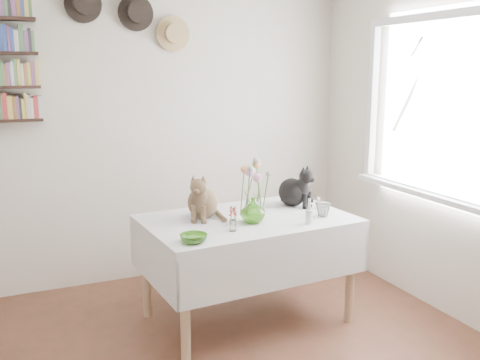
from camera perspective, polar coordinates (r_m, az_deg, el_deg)
name	(u,v)px	position (r m, az deg, el deg)	size (l,w,h in m)	color
room	(226,189)	(2.35, -1.52, -0.94)	(4.08, 4.58, 2.58)	brown
window	(437,122)	(4.09, 20.29, 5.81)	(0.12, 1.52, 1.32)	white
dining_table	(247,243)	(3.78, 0.78, -6.76)	(1.47, 1.00, 0.75)	white
tabby_cat	(202,195)	(3.69, -4.04, -1.56)	(0.22, 0.28, 0.33)	olive
black_cat	(292,185)	(4.04, 5.60, -0.51)	(0.21, 0.27, 0.32)	black
flower_vase	(253,210)	(3.58, 1.39, -3.25)	(0.17, 0.17, 0.17)	#77BE45
green_bowl	(194,239)	(3.20, -4.97, -6.24)	(0.17, 0.17, 0.05)	#77BE45
drinking_glass	(323,210)	(3.78, 8.84, -3.13)	(0.11, 0.11, 0.10)	white
candlestick	(309,216)	(3.59, 7.37, -3.78)	(0.05, 0.05, 0.17)	white
berry_jar	(233,219)	(3.40, -0.78, -4.15)	(0.05, 0.05, 0.18)	white
porcelain_figurine	(318,203)	(4.00, 8.35, -2.49)	(0.05, 0.05, 0.09)	white
flower_bouquet	(253,173)	(3.53, 1.36, 0.76)	(0.17, 0.13, 0.39)	#4C7233
wall_hats	(132,17)	(4.44, -11.41, 16.68)	(0.98, 0.09, 0.48)	black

